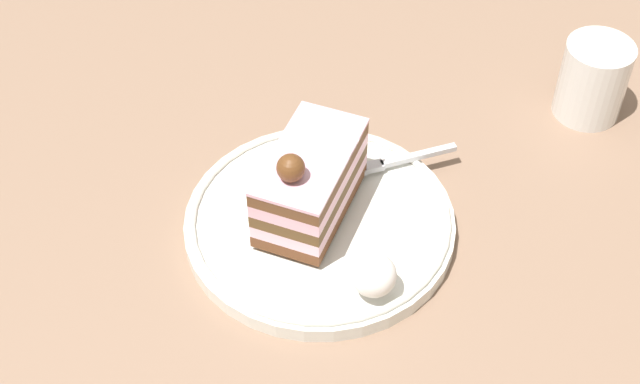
{
  "coord_description": "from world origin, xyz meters",
  "views": [
    {
      "loc": [
        0.49,
        -0.02,
        0.57
      ],
      "look_at": [
        0.0,
        0.02,
        0.05
      ],
      "focal_mm": 52.19,
      "sensor_mm": 36.0,
      "label": 1
    }
  ],
  "objects_px": {
    "cake_slice": "(310,182)",
    "fork": "(394,162)",
    "whipped_cream_dollop": "(374,275)",
    "dessert_plate": "(320,225)",
    "drink_glass_near": "(592,81)"
  },
  "relations": [
    {
      "from": "whipped_cream_dollop",
      "to": "drink_glass_near",
      "type": "distance_m",
      "value": 0.3
    },
    {
      "from": "dessert_plate",
      "to": "cake_slice",
      "type": "relative_size",
      "value": 1.77
    },
    {
      "from": "whipped_cream_dollop",
      "to": "fork",
      "type": "height_order",
      "value": "whipped_cream_dollop"
    },
    {
      "from": "cake_slice",
      "to": "whipped_cream_dollop",
      "type": "relative_size",
      "value": 3.64
    },
    {
      "from": "whipped_cream_dollop",
      "to": "cake_slice",
      "type": "bearing_deg",
      "value": -154.98
    },
    {
      "from": "cake_slice",
      "to": "dessert_plate",
      "type": "bearing_deg",
      "value": 33.85
    },
    {
      "from": "dessert_plate",
      "to": "whipped_cream_dollop",
      "type": "height_order",
      "value": "whipped_cream_dollop"
    },
    {
      "from": "cake_slice",
      "to": "fork",
      "type": "relative_size",
      "value": 1.17
    },
    {
      "from": "dessert_plate",
      "to": "fork",
      "type": "relative_size",
      "value": 2.07
    },
    {
      "from": "whipped_cream_dollop",
      "to": "drink_glass_near",
      "type": "relative_size",
      "value": 0.46
    },
    {
      "from": "fork",
      "to": "drink_glass_near",
      "type": "xyz_separation_m",
      "value": [
        -0.07,
        0.19,
        0.01
      ]
    },
    {
      "from": "cake_slice",
      "to": "fork",
      "type": "height_order",
      "value": "cake_slice"
    },
    {
      "from": "fork",
      "to": "whipped_cream_dollop",
      "type": "bearing_deg",
      "value": -15.05
    },
    {
      "from": "dessert_plate",
      "to": "cake_slice",
      "type": "distance_m",
      "value": 0.04
    },
    {
      "from": "dessert_plate",
      "to": "whipped_cream_dollop",
      "type": "bearing_deg",
      "value": 23.66
    }
  ]
}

